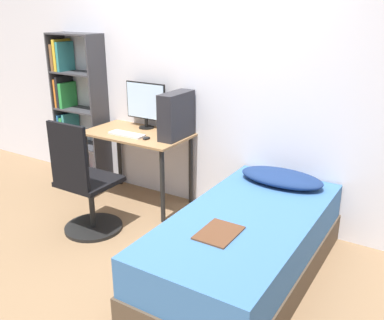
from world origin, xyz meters
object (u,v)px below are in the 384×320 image
(bookshelf, at_px, (74,109))
(bed, at_px, (245,247))
(monitor, at_px, (146,103))
(keyboard, at_px, (127,134))
(pc_tower, at_px, (176,115))
(office_chair, at_px, (85,191))

(bookshelf, height_order, bed, bookshelf)
(monitor, relative_size, keyboard, 1.27)
(bookshelf, xyz_separation_m, bed, (2.55, -0.81, -0.58))
(pc_tower, bearing_deg, keyboard, -157.46)
(office_chair, distance_m, keyboard, 0.73)
(keyboard, height_order, pc_tower, pc_tower)
(keyboard, bearing_deg, bookshelf, 164.64)
(office_chair, height_order, keyboard, office_chair)
(keyboard, bearing_deg, monitor, 90.40)
(office_chair, distance_m, pc_tower, 1.09)
(monitor, xyz_separation_m, pc_tower, (0.46, -0.13, -0.04))
(keyboard, relative_size, pc_tower, 0.87)
(office_chair, distance_m, monitor, 1.13)
(bed, relative_size, keyboard, 5.00)
(office_chair, relative_size, pc_tower, 2.39)
(keyboard, bearing_deg, bed, -19.03)
(bookshelf, height_order, pc_tower, bookshelf)
(office_chair, height_order, bed, office_chair)
(monitor, bearing_deg, pc_tower, -15.47)
(office_chair, bearing_deg, keyboard, 93.90)
(bed, bearing_deg, monitor, 151.17)
(office_chair, bearing_deg, bed, 4.42)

